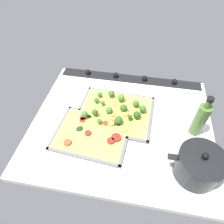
# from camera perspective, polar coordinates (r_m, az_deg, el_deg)

# --- Properties ---
(ground_plane) EXTENTS (0.85, 0.73, 0.03)m
(ground_plane) POSITION_cam_1_polar(r_m,az_deg,el_deg) (0.97, 2.86, -3.31)
(ground_plane) COLOR white
(stove_control_panel) EXTENTS (0.82, 0.07, 0.03)m
(stove_control_panel) POSITION_cam_1_polar(r_m,az_deg,el_deg) (1.19, 5.20, 9.69)
(stove_control_panel) COLOR black
(stove_control_panel) RESTS_ON ground_plane
(baking_tray_front) EXTENTS (0.38, 0.31, 0.01)m
(baking_tray_front) POSITION_cam_1_polar(r_m,az_deg,el_deg) (0.99, 0.92, -0.21)
(baking_tray_front) COLOR slate
(baking_tray_front) RESTS_ON ground_plane
(broccoli_pizza) EXTENTS (0.36, 0.29, 0.06)m
(broccoli_pizza) POSITION_cam_1_polar(r_m,az_deg,el_deg) (0.97, 1.14, 0.42)
(broccoli_pizza) COLOR tan
(broccoli_pizza) RESTS_ON baking_tray_front
(baking_tray_back) EXTENTS (0.35, 0.28, 0.01)m
(baking_tray_back) POSITION_cam_1_polar(r_m,az_deg,el_deg) (0.91, -5.84, -6.44)
(baking_tray_back) COLOR slate
(baking_tray_back) RESTS_ON ground_plane
(veggie_pizza_back) EXTENTS (0.32, 0.26, 0.02)m
(veggie_pizza_back) POSITION_cam_1_polar(r_m,az_deg,el_deg) (0.90, -5.63, -6.07)
(veggie_pizza_back) COLOR tan
(veggie_pizza_back) RESTS_ON baking_tray_back
(cooking_pot) EXTENTS (0.24, 0.17, 0.14)m
(cooking_pot) POSITION_cam_1_polar(r_m,az_deg,el_deg) (0.83, 23.81, -13.95)
(cooking_pot) COLOR black
(cooking_pot) RESTS_ON ground_plane
(oil_bottle) EXTENTS (0.05, 0.05, 0.22)m
(oil_bottle) POSITION_cam_1_polar(r_m,az_deg,el_deg) (0.93, 24.16, -1.85)
(oil_bottle) COLOR #476B2D
(oil_bottle) RESTS_ON ground_plane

